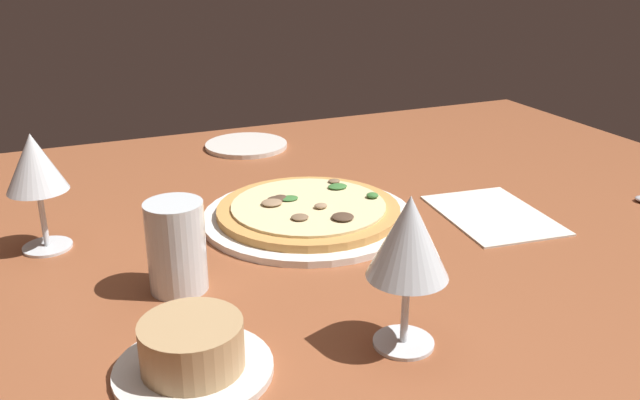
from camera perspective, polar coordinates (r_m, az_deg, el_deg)
name	(u,v)px	position (r cm, az deg, el deg)	size (l,w,h in cm)	color
dining_table	(331,229)	(103.09, 0.95, -2.44)	(150.00, 110.00, 4.00)	brown
pizza_main	(309,213)	(100.49, -0.97, -1.12)	(31.79, 31.79, 3.38)	white
ramekin_on_saucer	(192,352)	(67.40, -10.76, -12.53)	(15.56, 15.56, 5.58)	silver
wine_glass_far	(409,242)	(66.54, 7.53, -3.51)	(8.33, 8.33, 16.61)	silver
wine_glass_near	(35,167)	(95.31, -23.02, 2.61)	(7.95, 7.95, 16.20)	silver
water_glass	(177,251)	(81.46, -12.05, -4.22)	(6.95, 6.95, 11.14)	silver
side_plate	(246,145)	(137.20, -6.27, 4.63)	(16.47, 16.47, 0.90)	silver
paper_menu	(493,215)	(105.90, 14.45, -1.22)	(14.72, 20.37, 0.30)	silver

